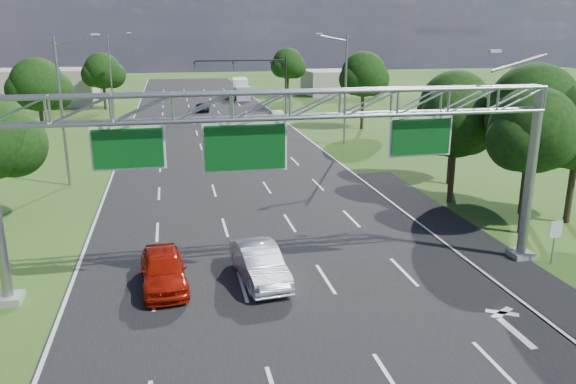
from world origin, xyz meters
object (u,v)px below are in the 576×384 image
object	(u,v)px
red_coupe	(163,269)
silver_sedan	(260,264)
sign_gantry	(290,120)
traffic_signal	(260,71)
box_truck	(241,89)
regulatory_sign	(555,233)

from	to	relation	value
red_coupe	silver_sedan	world-z (taller)	red_coupe
sign_gantry	traffic_signal	size ratio (longest dim) A/B	1.92
sign_gantry	silver_sedan	distance (m)	6.26
sign_gantry	traffic_signal	bearing A→B (deg)	82.32
sign_gantry	silver_sedan	bearing A→B (deg)	179.71
red_coupe	box_truck	xyz separation A→B (m)	(11.73, 67.45, 0.68)
traffic_signal	silver_sedan	xyz separation A→B (m)	(-8.47, -53.00, -4.40)
traffic_signal	silver_sedan	bearing A→B (deg)	-99.08
box_truck	traffic_signal	bearing A→B (deg)	-82.17
silver_sedan	box_truck	bearing A→B (deg)	77.07
traffic_signal	box_truck	bearing A→B (deg)	92.96
regulatory_sign	silver_sedan	world-z (taller)	regulatory_sign
red_coupe	silver_sedan	xyz separation A→B (m)	(4.02, -0.20, -0.00)
sign_gantry	red_coupe	distance (m)	8.12
traffic_signal	red_coupe	world-z (taller)	traffic_signal
regulatory_sign	red_coupe	size ratio (longest dim) A/B	0.46
regulatory_sign	box_truck	bearing A→B (deg)	94.73
silver_sedan	regulatory_sign	bearing A→B (deg)	-10.81
regulatory_sign	red_coupe	bearing A→B (deg)	175.96
regulatory_sign	box_truck	world-z (taller)	box_truck
regulatory_sign	box_truck	distance (m)	68.92
sign_gantry	silver_sedan	world-z (taller)	sign_gantry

